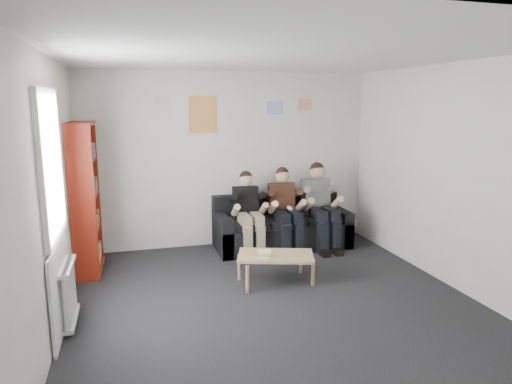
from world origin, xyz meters
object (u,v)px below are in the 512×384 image
(person_left, at_px, (249,213))
(person_middle, at_px, (286,210))
(bookshelf, at_px, (86,198))
(coffee_table, at_px, (276,258))
(person_right, at_px, (321,207))
(sofa, at_px, (281,228))

(person_left, xyz_separation_m, person_middle, (0.58, -0.00, 0.01))
(bookshelf, height_order, coffee_table, bookshelf)
(person_left, distance_m, person_right, 1.15)
(bookshelf, relative_size, person_left, 1.62)
(sofa, distance_m, coffee_table, 1.50)
(person_right, bearing_deg, person_left, -177.89)
(bookshelf, relative_size, coffee_table, 2.14)
(person_right, bearing_deg, coffee_table, -130.73)
(person_middle, bearing_deg, person_left, -174.17)
(sofa, relative_size, person_left, 1.68)
(sofa, xyz_separation_m, coffee_table, (-0.55, -1.40, 0.04))
(person_middle, bearing_deg, bookshelf, -171.61)
(bookshelf, bearing_deg, person_middle, 3.96)
(coffee_table, distance_m, person_right, 1.68)
(sofa, distance_m, bookshelf, 2.92)
(sofa, relative_size, bookshelf, 1.04)
(bookshelf, distance_m, person_right, 3.41)
(coffee_table, relative_size, person_middle, 0.73)
(bookshelf, xyz_separation_m, coffee_table, (2.27, -1.09, -0.67))
(coffee_table, height_order, person_middle, person_middle)
(coffee_table, height_order, person_right, person_right)
(sofa, xyz_separation_m, person_middle, (-0.00, -0.19, 0.34))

